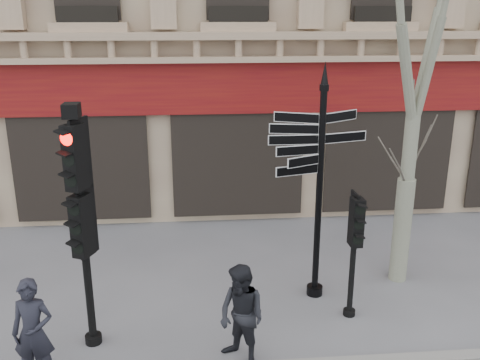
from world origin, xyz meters
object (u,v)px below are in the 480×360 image
(traffic_signal_main, at_px, (80,200))
(pedestrian_a, at_px, (33,332))
(traffic_signal_secondary, at_px, (355,235))
(pedestrian_b, at_px, (242,316))
(fingerpost, at_px, (321,145))

(traffic_signal_main, relative_size, pedestrian_a, 2.41)
(traffic_signal_secondary, height_order, pedestrian_b, traffic_signal_secondary)
(fingerpost, height_order, pedestrian_a, fingerpost)
(fingerpost, xyz_separation_m, traffic_signal_secondary, (0.48, -0.81, -1.46))
(traffic_signal_main, relative_size, traffic_signal_secondary, 1.77)
(traffic_signal_secondary, bearing_deg, traffic_signal_main, -177.12)
(fingerpost, relative_size, traffic_signal_secondary, 1.97)
(fingerpost, relative_size, pedestrian_b, 2.70)
(fingerpost, bearing_deg, pedestrian_a, -159.89)
(fingerpost, distance_m, traffic_signal_secondary, 1.73)
(traffic_signal_secondary, distance_m, pedestrian_b, 2.57)
(traffic_signal_secondary, distance_m, pedestrian_a, 5.51)
(fingerpost, bearing_deg, traffic_signal_main, -167.35)
(traffic_signal_secondary, xyz_separation_m, pedestrian_b, (-2.13, -1.21, -0.78))
(traffic_signal_main, height_order, pedestrian_a, traffic_signal_main)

